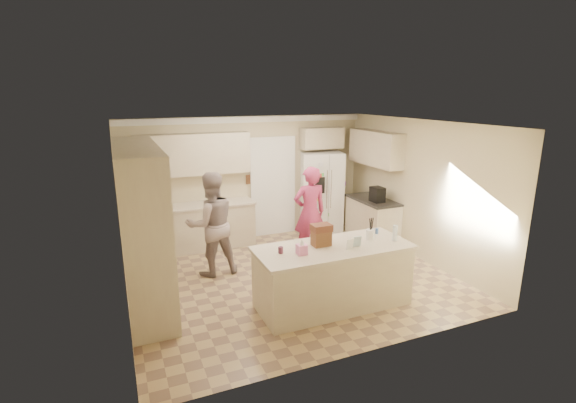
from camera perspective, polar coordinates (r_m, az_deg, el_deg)
name	(u,v)px	position (r m, az deg, el deg)	size (l,w,h in m)	color
floor	(291,278)	(7.25, 0.35, -10.41)	(5.20, 4.60, 0.02)	tan
ceiling	(291,123)	(6.58, 0.39, 10.72)	(5.20, 4.60, 0.02)	white
wall_back	(248,178)	(8.91, -5.50, 3.20)	(5.20, 0.02, 2.60)	beige
wall_front	(371,253)	(4.87, 11.23, -6.90)	(5.20, 0.02, 2.60)	beige
wall_left	(119,223)	(6.29, -22.09, -2.75)	(0.02, 4.60, 2.60)	beige
wall_right	(419,190)	(8.16, 17.48, 1.50)	(0.02, 4.60, 2.60)	beige
crown_back	(247,119)	(8.70, -5.60, 11.10)	(5.20, 0.08, 0.12)	white
pantry_bank	(142,225)	(6.52, -19.31, -3.03)	(0.60, 2.60, 2.35)	beige
back_base_cab	(199,227)	(8.57, -12.09, -3.48)	(2.20, 0.60, 0.88)	beige
back_countertop	(198,205)	(8.43, -12.25, -0.53)	(2.24, 0.63, 0.04)	beige
back_upper_cab	(194,154)	(8.36, -12.79, 6.32)	(2.20, 0.35, 0.80)	beige
doorway_opening	(273,188)	(9.11, -2.11, 1.91)	(0.90, 0.06, 2.10)	black
doorway_casing	(273,188)	(9.08, -2.03, 1.86)	(1.02, 0.03, 2.22)	white
wall_frame_upper	(249,167)	(8.83, -5.34, 4.75)	(0.15, 0.02, 0.20)	brown
wall_frame_lower	(249,179)	(8.88, -5.30, 3.04)	(0.15, 0.02, 0.20)	brown
refrigerator	(321,192)	(9.35, 4.53, 1.26)	(0.90, 0.70, 1.80)	white
fridge_seam	(329,196)	(9.05, 5.56, 0.78)	(0.01, 0.02, 1.78)	gray
fridge_dispenser	(320,186)	(8.88, 4.38, 2.20)	(0.22, 0.03, 0.35)	black
fridge_handle_l	(327,189)	(8.98, 5.35, 1.65)	(0.02, 0.02, 0.85)	silver
fridge_handle_r	(331,189)	(9.02, 5.91, 1.71)	(0.02, 0.02, 0.85)	silver
over_fridge_cab	(322,138)	(9.24, 4.64, 8.65)	(0.95, 0.35, 0.45)	beige
right_base_cab	(372,221)	(8.96, 11.44, -2.65)	(0.60, 1.20, 0.88)	beige
right_countertop	(373,200)	(8.83, 11.54, 0.19)	(0.63, 1.24, 0.04)	#2D2B28
right_upper_cab	(376,148)	(8.87, 11.88, 7.16)	(0.35, 1.50, 0.70)	beige
coffee_maker	(377,194)	(8.61, 12.12, 0.96)	(0.22, 0.28, 0.30)	black
island_base	(333,277)	(6.25, 6.12, -10.27)	(2.20, 0.90, 0.88)	beige
island_top	(333,248)	(6.07, 6.24, -6.32)	(2.28, 0.96, 0.05)	beige
utensil_crock	(370,234)	(6.40, 11.16, -4.44)	(0.13, 0.13, 0.15)	white
tissue_box	(302,249)	(5.72, 1.89, -6.57)	(0.13, 0.13, 0.14)	pink
tissue_plume	(302,242)	(5.68, 1.90, -5.54)	(0.08, 0.08, 0.08)	white
dollhouse_body	(321,238)	(6.04, 4.56, -5.03)	(0.26, 0.18, 0.22)	brown
dollhouse_roof	(321,228)	(5.98, 4.59, -3.59)	(0.28, 0.20, 0.10)	#592D1E
jam_jar	(281,250)	(5.76, -1.02, -6.66)	(0.07, 0.07, 0.09)	#59263F
greeting_card_a	(350,244)	(5.94, 8.47, -5.78)	(0.12, 0.01, 0.16)	white
greeting_card_b	(357,242)	(6.06, 9.45, -5.42)	(0.12, 0.01, 0.16)	silver
water_bottle	(395,233)	(6.40, 14.42, -4.21)	(0.07, 0.07, 0.24)	silver
shaker_salt	(373,232)	(6.63, 11.56, -4.05)	(0.05, 0.05, 0.09)	#3D5E9A
shaker_pepper	(377,231)	(6.67, 12.06, -3.97)	(0.05, 0.05, 0.09)	#3D5E9A
teen_boy	(211,224)	(7.20, -10.43, -3.07)	(0.87, 0.68, 1.80)	gray
teen_girl	(310,213)	(7.84, 2.99, -1.53)	(0.64, 0.42, 1.76)	#C23652
fridge_magnets	(329,196)	(9.04, 5.59, 0.77)	(0.76, 0.02, 1.44)	tan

